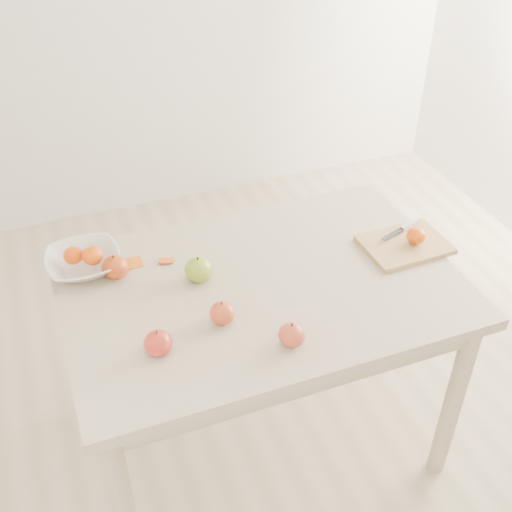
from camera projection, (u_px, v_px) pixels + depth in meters
name	position (u px, v px, depth m)	size (l,w,h in m)	color
ground	(261.00, 437.00, 2.40)	(3.50, 3.50, 0.00)	#C6B293
table	(262.00, 308.00, 2.01)	(1.20, 0.80, 0.75)	beige
cutting_board	(405.00, 245.00, 2.09)	(0.27, 0.20, 0.02)	tan
board_tangerine	(416.00, 236.00, 2.07)	(0.06, 0.06, 0.05)	#E04B07
fruit_bowl	(83.00, 262.00, 1.98)	(0.23, 0.23, 0.06)	white
bowl_tangerine_near	(73.00, 255.00, 1.97)	(0.06, 0.06, 0.05)	#D13F07
bowl_tangerine_far	(92.00, 256.00, 1.96)	(0.07, 0.07, 0.06)	#DE4207
orange_peel_a	(132.00, 264.00, 2.02)	(0.06, 0.04, 0.00)	orange
orange_peel_b	(166.00, 261.00, 2.03)	(0.04, 0.04, 0.00)	#DB550F
paring_knife	(406.00, 226.00, 2.15)	(0.17, 0.07, 0.01)	silver
apple_green	(198.00, 270.00, 1.94)	(0.09, 0.09, 0.08)	#5B9315
apple_red_c	(222.00, 313.00, 1.79)	(0.07, 0.07, 0.07)	maroon
apple_red_e	(292.00, 335.00, 1.72)	(0.07, 0.07, 0.07)	maroon
apple_red_a	(115.00, 267.00, 1.95)	(0.08, 0.08, 0.07)	#99190C
apple_red_d	(158.00, 343.00, 1.70)	(0.08, 0.08, 0.07)	maroon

